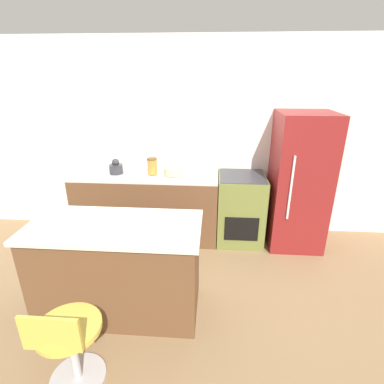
# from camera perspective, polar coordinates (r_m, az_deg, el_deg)

# --- Properties ---
(ground_plane) EXTENTS (14.00, 14.00, 0.00)m
(ground_plane) POSITION_cam_1_polar(r_m,az_deg,el_deg) (4.03, -5.13, -10.64)
(ground_plane) COLOR #8E704C
(wall_back) EXTENTS (8.00, 0.06, 2.60)m
(wall_back) POSITION_cam_1_polar(r_m,az_deg,el_deg) (4.16, -4.25, 9.88)
(wall_back) COLOR white
(wall_back) RESTS_ON ground_plane
(back_counter) EXTENTS (1.91, 0.63, 0.92)m
(back_counter) POSITION_cam_1_polar(r_m,az_deg,el_deg) (4.15, -8.52, -2.57)
(back_counter) COLOR brown
(back_counter) RESTS_ON ground_plane
(kitchen_island) EXTENTS (1.54, 0.72, 0.92)m
(kitchen_island) POSITION_cam_1_polar(r_m,az_deg,el_deg) (2.97, -13.84, -13.84)
(kitchen_island) COLOR brown
(kitchen_island) RESTS_ON ground_plane
(oven_range) EXTENTS (0.61, 0.64, 0.92)m
(oven_range) POSITION_cam_1_polar(r_m,az_deg,el_deg) (4.07, 9.17, -3.09)
(oven_range) COLOR olive
(oven_range) RESTS_ON ground_plane
(refrigerator) EXTENTS (0.67, 0.71, 1.73)m
(refrigerator) POSITION_cam_1_polar(r_m,az_deg,el_deg) (4.03, 19.66, 1.80)
(refrigerator) COLOR maroon
(refrigerator) RESTS_ON ground_plane
(stool_chair) EXTENTS (0.46, 0.46, 0.79)m
(stool_chair) POSITION_cam_1_polar(r_m,az_deg,el_deg) (2.52, -22.32, -25.30)
(stool_chair) COLOR #B7B7BC
(stool_chair) RESTS_ON ground_plane
(kettle) EXTENTS (0.18, 0.18, 0.20)m
(kettle) POSITION_cam_1_polar(r_m,az_deg,el_deg) (4.04, -14.27, 4.54)
(kettle) COLOR #333338
(kettle) RESTS_ON back_counter
(mixing_bowl) EXTENTS (0.23, 0.23, 0.09)m
(mixing_bowl) POSITION_cam_1_polar(r_m,az_deg,el_deg) (3.88, -3.64, 3.99)
(mixing_bowl) COLOR #C1B28E
(mixing_bowl) RESTS_ON back_counter
(canister_jar) EXTENTS (0.13, 0.13, 0.21)m
(canister_jar) POSITION_cam_1_polar(r_m,az_deg,el_deg) (3.91, -7.58, 4.90)
(canister_jar) COLOR #B77F33
(canister_jar) RESTS_ON back_counter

